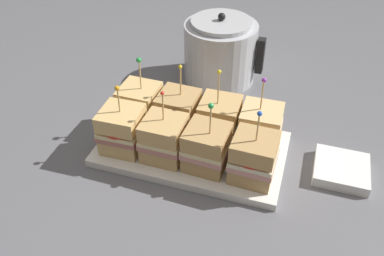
# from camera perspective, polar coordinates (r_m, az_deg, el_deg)

# --- Properties ---
(ground_plane) EXTENTS (6.00, 6.00, 0.00)m
(ground_plane) POSITION_cam_1_polar(r_m,az_deg,el_deg) (0.92, 0.00, -3.37)
(ground_plane) COLOR slate
(serving_platter) EXTENTS (0.41, 0.23, 0.02)m
(serving_platter) POSITION_cam_1_polar(r_m,az_deg,el_deg) (0.91, 0.00, -2.95)
(serving_platter) COLOR white
(serving_platter) RESTS_ON ground_plane
(sandwich_front_far_left) EXTENTS (0.09, 0.09, 0.16)m
(sandwich_front_far_left) POSITION_cam_1_polar(r_m,az_deg,el_deg) (0.89, -9.76, -0.21)
(sandwich_front_far_left) COLOR tan
(sandwich_front_far_left) RESTS_ON serving_platter
(sandwich_front_center_left) EXTENTS (0.09, 0.09, 0.16)m
(sandwich_front_center_left) POSITION_cam_1_polar(r_m,az_deg,el_deg) (0.86, -3.93, -1.48)
(sandwich_front_center_left) COLOR tan
(sandwich_front_center_left) RESTS_ON serving_platter
(sandwich_front_center_right) EXTENTS (0.09, 0.09, 0.17)m
(sandwich_front_center_right) POSITION_cam_1_polar(r_m,az_deg,el_deg) (0.83, 2.09, -2.74)
(sandwich_front_center_right) COLOR tan
(sandwich_front_center_right) RESTS_ON serving_platter
(sandwich_front_far_right) EXTENTS (0.09, 0.09, 0.17)m
(sandwich_front_far_right) POSITION_cam_1_polar(r_m,az_deg,el_deg) (0.82, 8.64, -4.18)
(sandwich_front_far_right) COLOR tan
(sandwich_front_far_right) RESTS_ON serving_platter
(sandwich_back_far_left) EXTENTS (0.09, 0.09, 0.18)m
(sandwich_back_far_left) POSITION_cam_1_polar(r_m,az_deg,el_deg) (0.95, -7.29, 3.16)
(sandwich_back_far_left) COLOR tan
(sandwich_back_far_left) RESTS_ON serving_platter
(sandwich_back_center_left) EXTENTS (0.09, 0.09, 0.17)m
(sandwich_back_center_left) POSITION_cam_1_polar(r_m,az_deg,el_deg) (0.92, -1.93, 2.14)
(sandwich_back_center_left) COLOR tan
(sandwich_back_center_left) RESTS_ON serving_platter
(sandwich_back_center_right) EXTENTS (0.09, 0.09, 0.18)m
(sandwich_back_center_right) POSITION_cam_1_polar(r_m,az_deg,el_deg) (0.90, 3.88, 1.14)
(sandwich_back_center_right) COLOR tan
(sandwich_back_center_right) RESTS_ON serving_platter
(sandwich_back_far_right) EXTENTS (0.09, 0.09, 0.17)m
(sandwich_back_far_right) POSITION_cam_1_polar(r_m,az_deg,el_deg) (0.89, 9.55, -0.01)
(sandwich_back_far_right) COLOR #DBB77A
(sandwich_back_far_right) RESTS_ON serving_platter
(kettle_steel) EXTENTS (0.22, 0.20, 0.19)m
(kettle_steel) POSITION_cam_1_polar(r_m,az_deg,el_deg) (1.13, 4.00, 10.72)
(kettle_steel) COLOR #B7BABF
(kettle_steel) RESTS_ON ground_plane
(napkin_stack) EXTENTS (0.11, 0.11, 0.02)m
(napkin_stack) POSITION_cam_1_polar(r_m,az_deg,el_deg) (0.92, 20.21, -5.48)
(napkin_stack) COLOR white
(napkin_stack) RESTS_ON ground_plane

